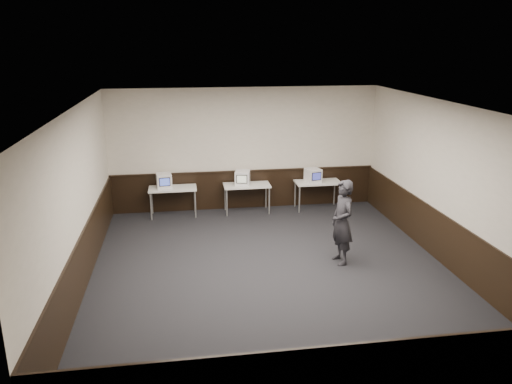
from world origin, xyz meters
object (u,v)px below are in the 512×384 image
at_px(desk_right, 318,184).
at_px(emac_right, 313,175).
at_px(person, 342,222).
at_px(desk_left, 173,190).
at_px(emac_left, 164,181).
at_px(desk_center, 247,187).
at_px(emac_center, 242,178).

relative_size(desk_right, emac_right, 2.66).
xyz_separation_m(desk_right, person, (-0.44, -3.37, 0.18)).
relative_size(desk_left, emac_left, 2.78).
bearing_deg(emac_left, emac_right, -7.34).
relative_size(desk_left, desk_center, 1.00).
height_order(desk_left, person, person).
xyz_separation_m(emac_right, person, (-0.30, -3.35, -0.07)).
relative_size(emac_left, emac_right, 0.96).
bearing_deg(desk_right, desk_left, 180.00).
relative_size(desk_left, emac_center, 2.61).
relative_size(desk_left, emac_right, 2.66).
bearing_deg(desk_left, person, -45.09).
distance_m(desk_center, person, 3.68).
height_order(desk_center, emac_right, emac_right).
xyz_separation_m(desk_left, desk_right, (3.80, 0.00, 0.00)).
height_order(desk_center, emac_center, emac_center).
distance_m(desk_right, person, 3.40).
relative_size(desk_center, emac_right, 2.66).
height_order(desk_left, desk_center, same).
relative_size(desk_center, emac_center, 2.61).
xyz_separation_m(desk_left, person, (3.36, -3.37, 0.18)).
height_order(desk_right, emac_center, emac_center).
xyz_separation_m(desk_right, emac_left, (-4.00, 0.03, 0.26)).
height_order(desk_left, emac_left, emac_left).
relative_size(emac_left, person, 0.25).
xyz_separation_m(desk_center, person, (1.46, -3.37, 0.18)).
height_order(emac_right, person, person).
distance_m(desk_center, emac_center, 0.28).
height_order(desk_left, desk_right, same).
bearing_deg(person, emac_right, 166.52).
bearing_deg(desk_center, emac_left, 179.12).
distance_m(desk_left, emac_center, 1.81).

